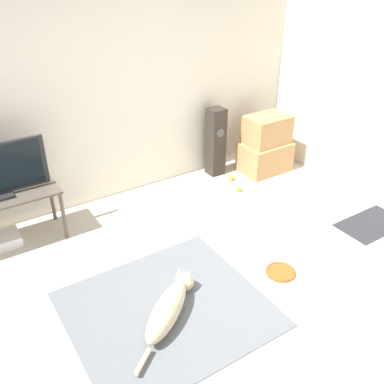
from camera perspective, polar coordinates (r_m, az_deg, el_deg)
The scene contains 12 objects.
ground_plane at distance 3.48m, azimuth 1.57°, elevation -15.63°, with size 12.00×12.00×0.00m, color #BCB29E.
wall_back at distance 4.49m, azimuth -13.81°, elevation 13.50°, with size 8.00×0.06×2.55m.
area_rug at distance 3.49m, azimuth -3.35°, elevation -15.30°, with size 1.49×1.36×0.01m.
dog at distance 3.35m, azimuth -3.04°, elevation -15.01°, with size 0.80×0.64×0.22m.
frisbee at distance 3.88m, azimuth 11.74°, elevation -10.37°, with size 0.26×0.26×0.03m.
cardboard_box_lower at distance 5.47m, azimuth 9.67°, elevation 4.62°, with size 0.60×0.42×0.37m.
cardboard_box_upper at distance 5.35m, azimuth 9.99°, elevation 8.18°, with size 0.52×0.37×0.35m.
floor_speaker at distance 5.23m, azimuth 3.17°, elevation 6.68°, with size 0.19×0.19×0.84m.
tennis_ball_by_boxes at distance 5.24m, azimuth 5.24°, elevation 1.92°, with size 0.07×0.07×0.07m.
tennis_ball_near_speaker at distance 5.00m, azimuth 6.25°, elevation 0.40°, with size 0.07×0.07×0.07m.
game_console at distance 4.48m, azimuth -24.12°, elevation -5.97°, with size 0.35×0.27×0.10m.
door_mat at distance 4.79m, azimuth 22.82°, elevation -3.93°, with size 0.72×0.42×0.01m.
Camera 1 is at (-1.39, -2.00, 2.48)m, focal length 40.00 mm.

